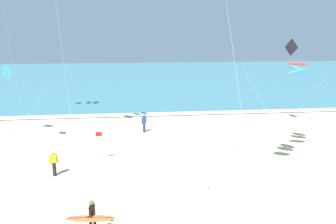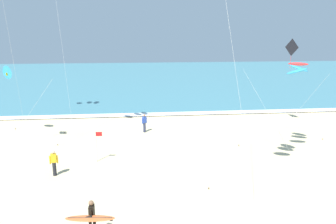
{
  "view_description": "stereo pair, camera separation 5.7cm",
  "coord_description": "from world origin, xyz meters",
  "views": [
    {
      "loc": [
        -1.54,
        -10.46,
        8.34
      ],
      "look_at": [
        0.41,
        7.59,
        3.92
      ],
      "focal_mm": 35.03,
      "sensor_mm": 36.0,
      "label": 1
    },
    {
      "loc": [
        -1.48,
        -10.47,
        8.34
      ],
      "look_at": [
        0.41,
        7.59,
        3.92
      ],
      "focal_mm": 35.03,
      "sensor_mm": 36.0,
      "label": 2
    }
  ],
  "objects": [
    {
      "name": "ocean_water",
      "position": [
        0.0,
        52.17,
        0.04
      ],
      "size": [
        160.0,
        60.0,
        0.08
      ],
      "primitive_type": "cube",
      "color": "teal",
      "rests_on": "ground"
    },
    {
      "name": "shoreline_foam",
      "position": [
        0.0,
        22.47,
        0.09
      ],
      "size": [
        160.0,
        1.43,
        0.01
      ],
      "primitive_type": "cube",
      "color": "white",
      "rests_on": "ocean_water"
    },
    {
      "name": "surfer_lead",
      "position": [
        -3.35,
        1.69,
        1.04
      ],
      "size": [
        2.01,
        0.94,
        1.71
      ],
      "color": "black",
      "rests_on": "ground"
    },
    {
      "name": "kite_delta_cobalt_near",
      "position": [
        -11.35,
        16.55,
        5.25
      ],
      "size": [
        4.54,
        3.15,
        5.82
      ],
      "color": "#2D99DB",
      "rests_on": "ground"
    },
    {
      "name": "kite_diamond_charcoal_distant",
      "position": [
        12.0,
        16.58,
        6.92
      ],
      "size": [
        1.73,
        4.38,
        7.84
      ],
      "color": "black",
      "rests_on": "ground"
    },
    {
      "name": "kite_arc_scarlet_close",
      "position": [
        9.42,
        10.42,
        6.04
      ],
      "size": [
        4.39,
        3.32,
        6.4
      ],
      "color": "#2D99DB",
      "rests_on": "ground"
    },
    {
      "name": "bystander_yellow_top",
      "position": [
        -6.33,
        8.31,
        0.81
      ],
      "size": [
        0.5,
        0.23,
        1.59
      ],
      "color": "black",
      "rests_on": "ground"
    },
    {
      "name": "bystander_blue_top",
      "position": [
        -0.68,
        16.53,
        0.81
      ],
      "size": [
        0.43,
        0.33,
        1.59
      ],
      "color": "#2D334C",
      "rests_on": "ground"
    },
    {
      "name": "lifeguard_flag",
      "position": [
        -4.0,
        10.27,
        1.27
      ],
      "size": [
        0.45,
        0.05,
        2.1
      ],
      "color": "silver",
      "rests_on": "ground"
    }
  ]
}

